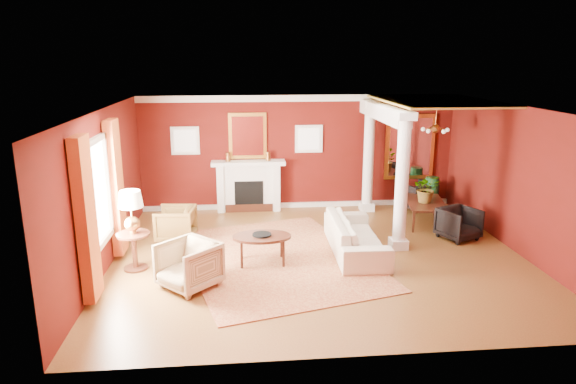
{
  "coord_description": "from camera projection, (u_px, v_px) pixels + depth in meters",
  "views": [
    {
      "loc": [
        -1.5,
        -9.36,
        3.83
      ],
      "look_at": [
        -0.54,
        0.7,
        1.15
      ],
      "focal_mm": 32.0,
      "sensor_mm": 36.0,
      "label": 1
    }
  ],
  "objects": [
    {
      "name": "dining_chair_far",
      "position": [
        417.0,
        194.0,
        13.19
      ],
      "size": [
        0.97,
        0.94,
        0.78
      ],
      "primitive_type": "imported",
      "rotation": [
        0.0,
        0.0,
        3.51
      ],
      "color": "black",
      "rests_on": "ground"
    },
    {
      "name": "armchair_stripe",
      "position": [
        189.0,
        263.0,
        8.68
      ],
      "size": [
        1.18,
        1.18,
        0.89
      ],
      "primitive_type": "imported",
      "rotation": [
        0.0,
        0.0,
        -0.78
      ],
      "color": "#CAAD87",
      "rests_on": "ground"
    },
    {
      "name": "left_window",
      "position": [
        102.0,
        201.0,
        8.83
      ],
      "size": [
        0.21,
        2.55,
        2.6
      ],
      "color": "white",
      "rests_on": "room_shell"
    },
    {
      "name": "flank_window_right",
      "position": [
        309.0,
        139.0,
        13.02
      ],
      "size": [
        0.7,
        0.07,
        0.7
      ],
      "color": "white",
      "rests_on": "room_shell"
    },
    {
      "name": "dining_table",
      "position": [
        426.0,
        206.0,
        12.03
      ],
      "size": [
        0.82,
        1.59,
        0.85
      ],
      "primitive_type": "imported",
      "rotation": [
        0.0,
        0.0,
        1.38
      ],
      "color": "black",
      "rests_on": "ground"
    },
    {
      "name": "sofa",
      "position": [
        356.0,
        230.0,
        10.24
      ],
      "size": [
        0.76,
        2.42,
        0.94
      ],
      "primitive_type": "imported",
      "rotation": [
        0.0,
        0.0,
        1.55
      ],
      "color": "beige",
      "rests_on": "ground"
    },
    {
      "name": "flank_window_left",
      "position": [
        185.0,
        141.0,
        12.74
      ],
      "size": [
        0.7,
        0.07,
        0.7
      ],
      "color": "white",
      "rests_on": "room_shell"
    },
    {
      "name": "green_urn",
      "position": [
        431.0,
        197.0,
        13.06
      ],
      "size": [
        0.37,
        0.37,
        0.89
      ],
      "color": "#133D1B",
      "rests_on": "ground"
    },
    {
      "name": "rug",
      "position": [
        276.0,
        259.0,
        10.01
      ],
      "size": [
        4.34,
        5.12,
        0.02
      ],
      "primitive_type": "cube",
      "rotation": [
        0.0,
        0.0,
        0.26
      ],
      "color": "maroon",
      "rests_on": "ground"
    },
    {
      "name": "header_beam",
      "position": [
        383.0,
        112.0,
        11.44
      ],
      "size": [
        0.3,
        3.2,
        0.32
      ],
      "primitive_type": "cube",
      "color": "white",
      "rests_on": "column_front"
    },
    {
      "name": "fireplace",
      "position": [
        249.0,
        186.0,
        13.03
      ],
      "size": [
        1.85,
        0.42,
        1.29
      ],
      "color": "white",
      "rests_on": "ground"
    },
    {
      "name": "column_front",
      "position": [
        402.0,
        181.0,
        10.2
      ],
      "size": [
        0.36,
        0.36,
        2.8
      ],
      "color": "white",
      "rests_on": "ground"
    },
    {
      "name": "column_back",
      "position": [
        369.0,
        156.0,
        12.8
      ],
      "size": [
        0.36,
        0.36,
        2.8
      ],
      "color": "white",
      "rests_on": "ground"
    },
    {
      "name": "ground",
      "position": [
        319.0,
        257.0,
        10.13
      ],
      "size": [
        8.0,
        8.0,
        0.0
      ],
      "primitive_type": "plane",
      "color": "brown",
      "rests_on": "ground"
    },
    {
      "name": "base_trim",
      "position": [
        299.0,
        205.0,
        13.44
      ],
      "size": [
        8.0,
        0.08,
        0.12
      ],
      "primitive_type": "cube",
      "color": "white",
      "rests_on": "ground"
    },
    {
      "name": "chandelier",
      "position": [
        435.0,
        129.0,
        11.55
      ],
      "size": [
        0.6,
        0.62,
        0.75
      ],
      "color": "#A57034",
      "rests_on": "room_shell"
    },
    {
      "name": "coffee_book",
      "position": [
        260.0,
        229.0,
        9.64
      ],
      "size": [
        0.18,
        0.04,
        0.25
      ],
      "primitive_type": "imported",
      "rotation": [
        0.0,
        0.0,
        -0.1
      ],
      "color": "black",
      "rests_on": "coffee_table"
    },
    {
      "name": "potted_plant",
      "position": [
        427.0,
        178.0,
        11.8
      ],
      "size": [
        0.72,
        0.77,
        0.52
      ],
      "primitive_type": "imported",
      "rotation": [
        0.0,
        0.0,
        -0.2
      ],
      "color": "#26591E",
      "rests_on": "dining_table"
    },
    {
      "name": "armchair_leopard",
      "position": [
        176.0,
        222.0,
        10.94
      ],
      "size": [
        0.81,
        0.85,
        0.8
      ],
      "primitive_type": "imported",
      "rotation": [
        0.0,
        0.0,
        -1.68
      ],
      "color": "black",
      "rests_on": "ground"
    },
    {
      "name": "overmantel_mirror",
      "position": [
        248.0,
        136.0,
        12.84
      ],
      "size": [
        0.95,
        0.07,
        1.15
      ],
      "color": "gold",
      "rests_on": "fireplace"
    },
    {
      "name": "dining_chair_near",
      "position": [
        459.0,
        222.0,
        11.02
      ],
      "size": [
        0.95,
        0.92,
        0.75
      ],
      "primitive_type": "imported",
      "rotation": [
        0.0,
        0.0,
        0.42
      ],
      "color": "black",
      "rests_on": "ground"
    },
    {
      "name": "crown_trim",
      "position": [
        299.0,
        98.0,
        12.73
      ],
      "size": [
        8.0,
        0.08,
        0.16
      ],
      "primitive_type": "cube",
      "color": "white",
      "rests_on": "room_shell"
    },
    {
      "name": "amber_ceiling",
      "position": [
        436.0,
        101.0,
        11.33
      ],
      "size": [
        2.3,
        3.4,
        0.04
      ],
      "primitive_type": "cube",
      "color": "gold",
      "rests_on": "room_shell"
    },
    {
      "name": "dining_mirror",
      "position": [
        410.0,
        147.0,
        13.32
      ],
      "size": [
        1.3,
        0.07,
        1.7
      ],
      "color": "gold",
      "rests_on": "room_shell"
    },
    {
      "name": "side_table",
      "position": [
        132.0,
        217.0,
        9.28
      ],
      "size": [
        0.6,
        0.6,
        1.5
      ],
      "rotation": [
        0.0,
        0.0,
        0.27
      ],
      "color": "black",
      "rests_on": "ground"
    },
    {
      "name": "room_shell",
      "position": [
        320.0,
        156.0,
        9.61
      ],
      "size": [
        8.04,
        7.04,
        2.92
      ],
      "color": "#530F0B",
      "rests_on": "ground"
    },
    {
      "name": "coffee_table",
      "position": [
        262.0,
        238.0,
        9.68
      ],
      "size": [
        1.11,
        1.11,
        0.56
      ],
      "rotation": [
        0.0,
        0.0,
        0.1
      ],
      "color": "black",
      "rests_on": "ground"
    }
  ]
}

